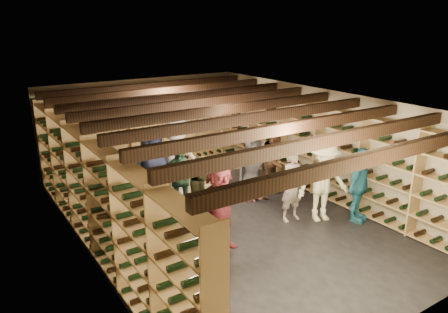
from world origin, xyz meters
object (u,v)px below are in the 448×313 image
crate_stack_right (198,186)px  person_6 (153,172)px  person_9 (177,161)px  person_8 (275,161)px  crate_loose (230,165)px  person_3 (323,181)px  person_0 (131,219)px  person_10 (180,179)px  person_2 (203,197)px  person_7 (293,186)px  crate_stack_left (196,183)px  person_12 (253,167)px  person_4 (359,185)px  person_5 (219,206)px

crate_stack_right → person_6: bearing=-161.8°
person_9 → person_8: bearing=-19.9°
crate_loose → person_3: (-0.25, -3.68, 0.75)m
person_0 → person_3: bearing=-15.4°
person_9 → person_10: (-0.21, -0.54, -0.21)m
crate_stack_right → crate_loose: (1.62, 1.08, -0.08)m
person_6 → person_10: bearing=-34.3°
person_2 → person_8: (2.33, 0.76, 0.07)m
person_8 → person_9: person_9 is taller
person_3 → person_7: person_3 is taller
crate_stack_left → crate_loose: bearing=35.4°
person_3 → person_8: size_ratio=1.00×
person_0 → person_7: size_ratio=1.05×
person_10 → person_6: bearing=171.3°
person_12 → person_6: bearing=176.2°
person_4 → person_10: 3.61m
person_2 → person_8: 2.45m
crate_stack_left → person_3: person_3 is taller
crate_stack_left → person_7: person_7 is taller
crate_stack_right → person_7: bearing=-69.3°
person_6 → person_10: size_ratio=1.20×
person_10 → person_2: bearing=-70.7°
person_3 → person_10: (-2.21, 1.87, -0.09)m
person_3 → person_4: size_ratio=1.10×
person_4 → crate_stack_left: bearing=106.3°
crate_loose → person_9: bearing=-150.6°
person_0 → person_7: bearing=-11.1°
person_4 → person_3: bearing=123.3°
crate_stack_right → person_9: 1.03m
person_10 → person_8: bearing=14.9°
crate_loose → person_7: 3.50m
crate_stack_left → crate_stack_right: 0.31m
crate_loose → person_9: (-2.25, -1.27, 0.87)m
crate_stack_right → person_2: (-0.94, -1.84, 0.60)m
person_9 → person_12: person_9 is taller
crate_stack_right → crate_loose: crate_stack_right is taller
person_0 → person_5: 1.50m
person_5 → person_8: 2.75m
person_8 → person_12: size_ratio=1.11×
person_5 → person_12: size_ratio=1.09×
person_10 → person_4: bearing=-15.5°
person_2 → person_6: (-0.37, 1.41, 0.13)m
crate_stack_right → person_9: person_9 is taller
person_12 → person_2: bearing=-143.9°
person_12 → person_8: bearing=-2.6°
person_4 → person_5: 2.98m
person_3 → person_8: 1.52m
crate_stack_right → person_4: size_ratio=0.36×
person_2 → person_7: bearing=-34.8°
person_4 → person_8: size_ratio=0.91×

